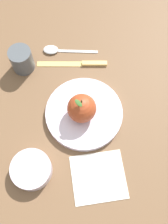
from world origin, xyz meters
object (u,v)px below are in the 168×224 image
object	(u,v)px
apple	(82,108)
knife	(79,64)
spoon	(57,50)
side_bowl	(31,169)
cup	(21,59)
linen_napkin	(99,177)
dinner_plate	(84,113)

from	to	relation	value
apple	knife	world-z (taller)	apple
spoon	side_bowl	bearing A→B (deg)	43.81
cup	linen_napkin	size ratio (longest dim) A/B	0.55
spoon	linen_napkin	world-z (taller)	spoon
side_bowl	linen_napkin	size ratio (longest dim) A/B	0.76
side_bowl	knife	xyz separation A→B (m)	(-0.30, -0.19, -0.02)
spoon	linen_napkin	size ratio (longest dim) A/B	1.04
knife	spoon	bearing A→B (deg)	-73.97
apple	spoon	xyz separation A→B (m)	(-0.08, -0.23, -0.05)
cup	spoon	size ratio (longest dim) A/B	0.53
apple	side_bowl	distance (m)	0.21
side_bowl	spoon	world-z (taller)	side_bowl
apple	linen_napkin	xyz separation A→B (m)	(0.07, 0.16, -0.06)
apple	cup	distance (m)	0.25
dinner_plate	knife	size ratio (longest dim) A/B	1.22
knife	dinner_plate	bearing A→B (deg)	57.25
dinner_plate	spoon	bearing A→B (deg)	-107.01
knife	spoon	xyz separation A→B (m)	(0.02, -0.08, 0.00)
spoon	cup	bearing A→B (deg)	-8.57
side_bowl	spoon	distance (m)	0.39
knife	linen_napkin	distance (m)	0.36
dinner_plate	cup	bearing A→B (deg)	-79.34
apple	side_bowl	bearing A→B (deg)	11.55
dinner_plate	cup	world-z (taller)	cup
cup	knife	size ratio (longest dim) A/B	0.43
knife	spoon	world-z (taller)	spoon
knife	linen_napkin	world-z (taller)	knife
cup	spoon	distance (m)	0.12
dinner_plate	apple	distance (m)	0.05
apple	side_bowl	size ratio (longest dim) A/B	0.89
side_bowl	cup	size ratio (longest dim) A/B	1.38
apple	spoon	bearing A→B (deg)	-108.83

